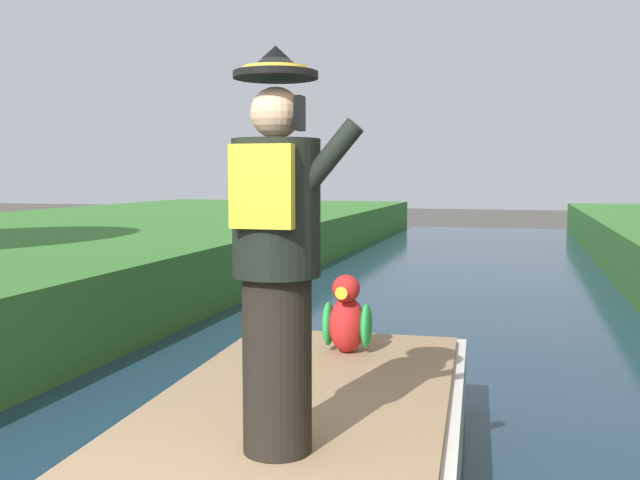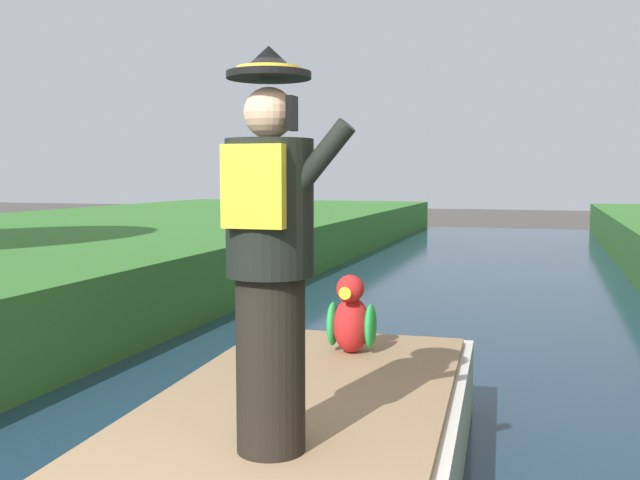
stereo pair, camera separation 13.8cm
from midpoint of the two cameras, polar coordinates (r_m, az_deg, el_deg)
boat at (r=4.14m, az=-3.12°, el=-17.35°), size 2.03×4.29×0.61m
person_pirate at (r=3.24m, az=-4.67°, el=-1.06°), size 0.61×0.42×1.85m
parrot_plush at (r=5.16m, az=1.41°, el=-6.32°), size 0.36×0.35×0.57m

